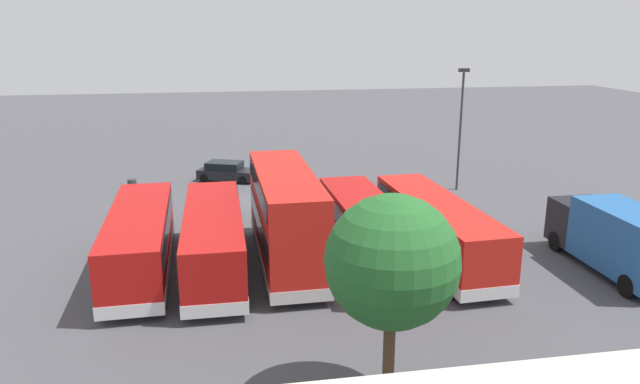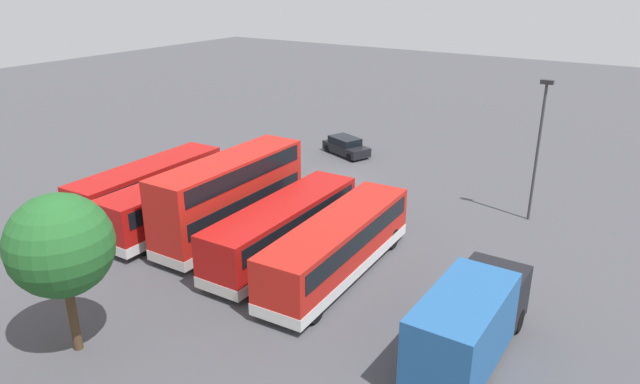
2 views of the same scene
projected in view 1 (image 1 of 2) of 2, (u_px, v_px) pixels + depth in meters
The scene contains 11 objects.
ground_plane at pixel (271, 201), 38.75m from camera, with size 140.00×140.00×0.00m, color #47474C.
bus_single_deck_near_end at pixel (437, 227), 28.67m from camera, with size 3.13×11.12×2.95m.
bus_single_deck_second at pixel (367, 230), 28.31m from camera, with size 2.83×10.75×2.95m.
bus_double_decker_third at pixel (286, 215), 27.81m from camera, with size 2.74×10.18×4.55m.
bus_single_deck_fourth at pixel (214, 239), 27.16m from camera, with size 2.62×10.67×2.95m.
bus_single_deck_fifth at pixel (140, 240), 26.99m from camera, with size 2.91×10.61×2.95m.
box_truck_blue at pixel (616, 237), 27.12m from camera, with size 2.55×7.50×3.20m.
car_hatchback_silver at pixel (226, 172), 43.73m from camera, with size 4.54×3.22×1.43m.
lamp_post_tall at pixel (461, 121), 40.23m from camera, with size 0.70×0.30×8.37m.
waste_bin_yellow at pixel (132, 186), 40.62m from camera, with size 0.60×0.60×0.95m, color #333338.
tree_midleft at pixel (392, 262), 16.86m from camera, with size 3.92×3.92×6.50m.
Camera 1 is at (3.14, 37.17, 10.97)m, focal length 33.19 mm.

